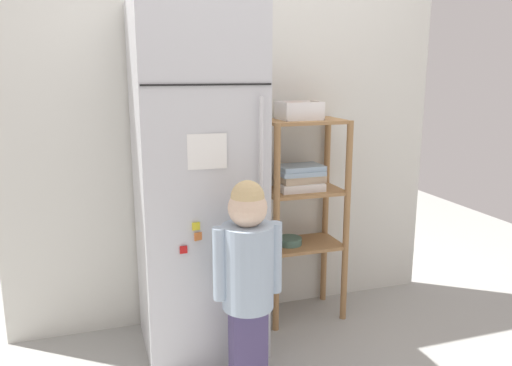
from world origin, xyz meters
TOP-DOWN VIEW (x-y plane):
  - ground_plane at (0.00, 0.00)m, footprint 6.00×6.00m
  - kitchen_wall_back at (0.00, 0.33)m, footprint 2.52×0.03m
  - refrigerator at (-0.27, 0.02)m, footprint 0.59×0.59m
  - child_standing at (-0.15, -0.44)m, footprint 0.31×0.23m
  - pantry_shelf_unit at (0.35, 0.14)m, footprint 0.46×0.30m
  - fruit_bin at (0.34, 0.16)m, footprint 0.22×0.19m

SIDE VIEW (x-z plane):
  - ground_plane at x=0.00m, z-range 0.00..0.00m
  - child_standing at x=-0.15m, z-range 0.10..1.08m
  - pantry_shelf_unit at x=0.35m, z-range 0.14..1.31m
  - refrigerator at x=-0.27m, z-range 0.00..1.75m
  - kitchen_wall_back at x=0.00m, z-range 0.00..2.25m
  - fruit_bin at x=0.34m, z-range 1.15..1.25m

